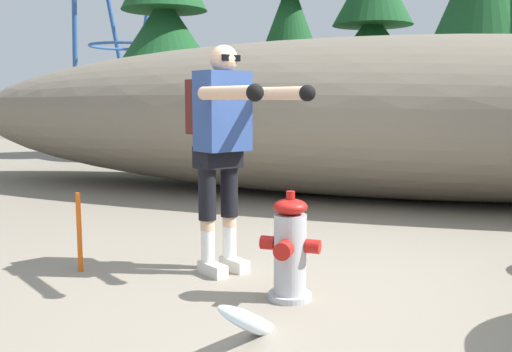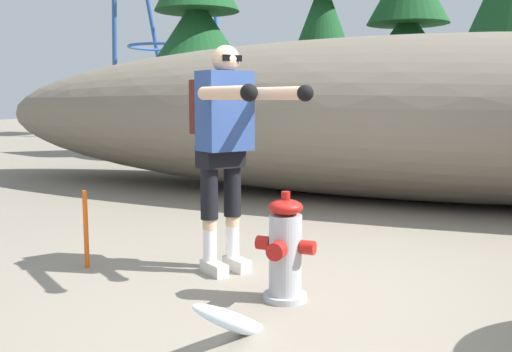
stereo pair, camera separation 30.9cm
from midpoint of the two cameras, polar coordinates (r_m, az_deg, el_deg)
ground_plane at (r=3.98m, az=5.60°, el=-11.53°), size 56.00×56.00×0.04m
dirt_embankment at (r=7.75m, az=15.09°, el=5.58°), size 12.81×3.20×2.09m
fire_hydrant at (r=3.71m, az=5.30°, el=-7.42°), size 0.39×0.34×0.71m
hydrant_water_jet at (r=3.10m, az=0.47°, el=-15.62°), size 0.56×1.33×0.65m
utility_worker at (r=4.18m, az=-0.98°, el=4.41°), size 1.03×0.85×1.66m
pine_tree_far_left at (r=13.23m, az=-5.14°, el=14.56°), size 2.89×2.89×5.01m
pine_tree_left at (r=13.64m, az=7.27°, el=15.86°), size 1.92×1.92×5.73m
pine_tree_center at (r=14.42m, az=15.34°, el=13.08°), size 2.95×2.95×4.78m
survey_stake at (r=4.54m, az=-14.60°, el=-5.13°), size 0.04×0.04×0.60m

